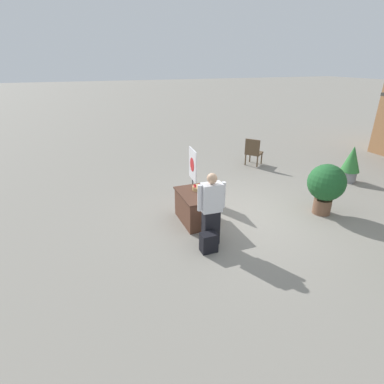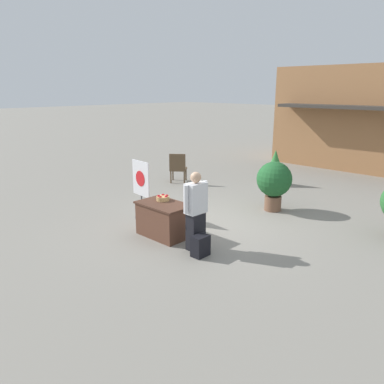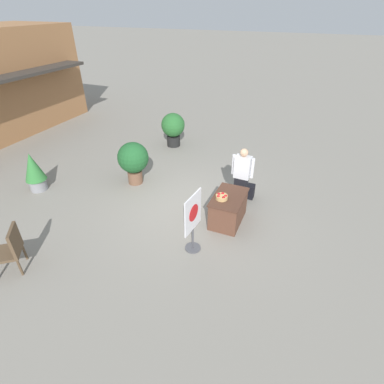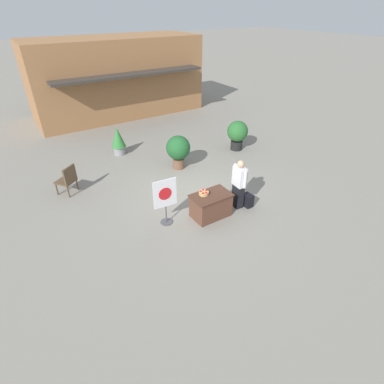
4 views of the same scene
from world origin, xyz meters
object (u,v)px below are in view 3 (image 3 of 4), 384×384
(display_table, at_px, (228,209))
(apple_basket, at_px, (222,197))
(patio_chair, at_px, (10,248))
(potted_plant_near_right, at_px, (133,159))
(person_visitor, at_px, (242,176))
(backpack, at_px, (248,191))
(potted_plant_far_right, at_px, (173,127))
(poster_board, at_px, (193,220))
(potted_plant_near_left, at_px, (34,171))

(display_table, xyz_separation_m, apple_basket, (-0.17, 0.14, 0.43))
(patio_chair, xyz_separation_m, potted_plant_near_right, (4.05, -0.40, 0.24))
(display_table, relative_size, apple_basket, 4.07)
(apple_basket, relative_size, person_visitor, 0.18)
(apple_basket, distance_m, backpack, 1.62)
(potted_plant_far_right, height_order, potted_plant_near_right, potted_plant_near_right)
(backpack, bearing_deg, person_visitor, 149.50)
(display_table, height_order, potted_plant_near_right, potted_plant_near_right)
(poster_board, relative_size, potted_plant_near_right, 1.10)
(person_visitor, height_order, potted_plant_near_left, person_visitor)
(potted_plant_near_left, xyz_separation_m, potted_plant_far_right, (4.54, -2.32, 0.12))
(potted_plant_near_left, bearing_deg, patio_chair, -141.14)
(backpack, bearing_deg, potted_plant_far_right, 54.77)
(backpack, height_order, potted_plant_near_left, potted_plant_near_left)
(potted_plant_near_left, bearing_deg, potted_plant_far_right, -27.03)
(person_visitor, bearing_deg, potted_plant_far_right, -126.71)
(backpack, distance_m, poster_board, 2.74)
(person_visitor, distance_m, potted_plant_far_right, 4.44)
(patio_chair, bearing_deg, backpack, -167.85)
(display_table, xyz_separation_m, backpack, (1.29, -0.22, -0.17))
(backpack, relative_size, patio_chair, 0.41)
(poster_board, bearing_deg, person_visitor, 84.18)
(apple_basket, relative_size, patio_chair, 0.28)
(backpack, relative_size, potted_plant_near_right, 0.32)
(potted_plant_near_right, bearing_deg, poster_board, -126.49)
(backpack, xyz_separation_m, potted_plant_near_right, (-0.52, 3.44, 0.59))
(display_table, height_order, patio_chair, patio_chair)
(person_visitor, relative_size, potted_plant_near_left, 1.36)
(display_table, distance_m, potted_plant_near_right, 3.35)
(patio_chair, bearing_deg, potted_plant_near_right, -133.42)
(backpack, distance_m, potted_plant_far_right, 4.43)
(display_table, relative_size, poster_board, 0.81)
(poster_board, relative_size, patio_chair, 1.42)
(display_table, height_order, apple_basket, apple_basket)
(display_table, bearing_deg, person_visitor, -2.76)
(potted_plant_near_left, bearing_deg, backpack, -71.27)
(display_table, height_order, person_visitor, person_visitor)
(potted_plant_far_right, xyz_separation_m, potted_plant_near_right, (-3.06, -0.15, 0.04))
(potted_plant_near_left, relative_size, potted_plant_far_right, 0.92)
(display_table, bearing_deg, potted_plant_near_left, 97.13)
(poster_board, height_order, potted_plant_near_right, poster_board)
(display_table, distance_m, person_visitor, 1.10)
(person_visitor, bearing_deg, display_table, -0.00)
(apple_basket, distance_m, potted_plant_near_right, 3.23)
(potted_plant_near_right, bearing_deg, backpack, -81.41)
(apple_basket, distance_m, poster_board, 1.16)
(potted_plant_near_right, bearing_deg, potted_plant_near_left, 121.03)
(apple_basket, bearing_deg, potted_plant_near_right, 72.99)
(person_visitor, distance_m, patio_chair, 5.65)
(person_visitor, xyz_separation_m, backpack, (0.28, -0.17, -0.61))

